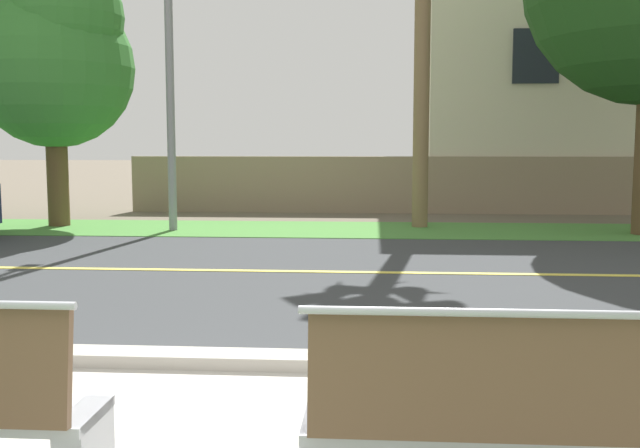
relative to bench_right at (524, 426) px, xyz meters
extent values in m
plane|color=#665B4C|center=(-1.44, 7.84, -0.46)|extent=(140.00, 140.00, 0.00)
cube|color=#ADA89E|center=(-1.44, 2.19, -0.41)|extent=(44.00, 0.30, 0.11)
cube|color=#383A3D|center=(-1.44, 6.34, -0.46)|extent=(52.00, 8.00, 0.01)
cube|color=#E0CC4C|center=(-1.44, 6.34, -0.45)|extent=(48.00, 0.14, 0.01)
cube|color=#478438|center=(-1.44, 11.20, -0.45)|extent=(48.00, 2.80, 0.02)
cube|color=#9EA0A8|center=(0.00, 0.07, -0.04)|extent=(1.93, 0.44, 0.05)
cube|color=brown|center=(0.00, -0.13, 0.25)|extent=(1.85, 0.12, 0.52)
cylinder|color=#9EA0A8|center=(0.00, -0.14, 0.53)|extent=(1.93, 0.04, 0.04)
cylinder|color=gray|center=(-4.57, 10.80, 3.17)|extent=(0.16, 0.16, 7.27)
cylinder|color=brown|center=(-7.15, 11.42, 0.55)|extent=(0.43, 0.43, 2.02)
sphere|color=#33752D|center=(-7.15, 11.42, 2.78)|extent=(3.24, 3.24, 3.24)
sphere|color=#33752D|center=(-6.75, 11.18, 3.75)|extent=(2.27, 2.27, 2.27)
cylinder|color=brown|center=(0.30, 11.74, 3.61)|extent=(0.32, 0.32, 8.13)
cube|color=gray|center=(-0.22, 14.92, 0.24)|extent=(13.00, 0.36, 1.40)
cube|color=beige|center=(5.26, 18.12, 3.00)|extent=(9.06, 6.40, 6.91)
cube|color=#232833|center=(3.22, 14.89, 3.34)|extent=(1.10, 0.06, 1.30)
camera|label=1|loc=(-0.66, -3.07, 1.21)|focal=40.60mm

